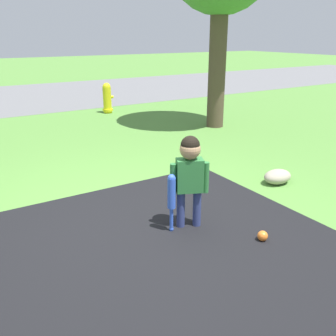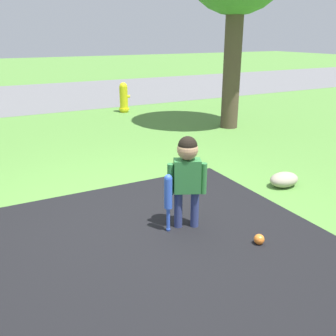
# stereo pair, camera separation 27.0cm
# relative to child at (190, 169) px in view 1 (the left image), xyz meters

# --- Properties ---
(ground_plane) EXTENTS (60.00, 60.00, 0.00)m
(ground_plane) POSITION_rel_child_xyz_m (-0.42, 0.36, -0.62)
(ground_plane) COLOR #518438
(child) EXTENTS (0.36, 0.24, 0.95)m
(child) POSITION_rel_child_xyz_m (0.00, 0.00, 0.00)
(child) COLOR navy
(child) RESTS_ON ground
(baseball_bat) EXTENTS (0.08, 0.08, 0.61)m
(baseball_bat) POSITION_rel_child_xyz_m (-0.21, 0.00, -0.23)
(baseball_bat) COLOR blue
(baseball_bat) RESTS_ON ground
(sports_ball) EXTENTS (0.10, 0.10, 0.10)m
(sports_ball) POSITION_rel_child_xyz_m (0.43, -0.61, -0.57)
(sports_ball) COLOR orange
(sports_ball) RESTS_ON ground
(fire_hydrant) EXTENTS (0.28, 0.25, 0.73)m
(fire_hydrant) POSITION_rel_child_xyz_m (1.62, 5.84, -0.26)
(fire_hydrant) COLOR yellow
(fire_hydrant) RESTS_ON ground
(edging_rock) EXTENTS (0.40, 0.28, 0.19)m
(edging_rock) POSITION_rel_child_xyz_m (1.65, 0.34, -0.53)
(edging_rock) COLOR #9E937F
(edging_rock) RESTS_ON ground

